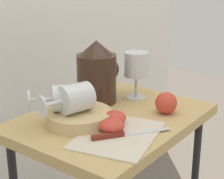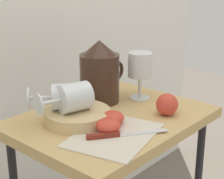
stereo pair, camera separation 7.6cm
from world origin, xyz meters
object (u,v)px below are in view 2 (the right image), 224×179
apple_half_left (108,125)px  apple_half_right (112,118)px  knife (116,135)px  pitcher (100,77)px  wine_glass_tipped_far (65,97)px  wine_glass_tipped_near (73,97)px  table (112,142)px  basket_tray (78,116)px  wine_glass_upright (140,67)px  apple_whole (167,104)px

apple_half_left → apple_half_right: (0.05, 0.03, 0.00)m
apple_half_right → knife: (-0.05, -0.06, -0.01)m
pitcher → wine_glass_tipped_far: pitcher is taller
wine_glass_tipped_near → apple_half_left: size_ratio=2.48×
pitcher → wine_glass_tipped_far: 0.18m
pitcher → knife: (-0.17, -0.21, -0.07)m
table → wine_glass_tipped_far: size_ratio=4.68×
basket_tray → pitcher: pitcher is taller
wine_glass_tipped_far → apple_half_right: 0.14m
apple_half_left → wine_glass_tipped_far: bearing=96.8°
basket_tray → wine_glass_tipped_near: 0.06m
pitcher → apple_half_left: bearing=-131.8°
basket_tray → pitcher: 0.19m
wine_glass_tipped_far → apple_half_right: (0.06, -0.12, -0.05)m
wine_glass_tipped_far → apple_half_right: size_ratio=2.40×
wine_glass_upright → knife: (-0.27, -0.13, -0.10)m
wine_glass_tipped_near → wine_glass_upright: bearing=-3.0°
table → wine_glass_tipped_near: (-0.11, 0.04, 0.16)m
wine_glass_tipped_far → apple_half_left: wine_glass_tipped_far is taller
basket_tray → wine_glass_tipped_far: bearing=117.8°
wine_glass_upright → wine_glass_tipped_near: bearing=177.0°
wine_glass_tipped_near → knife: wine_glass_tipped_near is taller
wine_glass_upright → apple_half_right: 0.25m
basket_tray → table: bearing=-23.3°
pitcher → knife: bearing=-128.7°
wine_glass_tipped_near → pitcher: bearing=20.4°
table → basket_tray: bearing=156.7°
apple_whole → table: bearing=134.0°
wine_glass_upright → apple_whole: bearing=-112.3°
wine_glass_upright → apple_whole: size_ratio=2.38×
wine_glass_upright → knife: size_ratio=0.82×
wine_glass_tipped_far → pitcher: bearing=12.3°
basket_tray → apple_half_left: 0.11m
wine_glass_upright → apple_whole: 0.17m
table → basket_tray: (-0.10, 0.04, 0.10)m
apple_half_right → knife: size_ratio=0.35×
wine_glass_tipped_near → apple_whole: 0.28m
apple_half_left → apple_whole: 0.21m
wine_glass_tipped_near → knife: (0.01, -0.15, -0.07)m
wine_glass_upright → wine_glass_tipped_near: wine_glass_upright is taller
wine_glass_tipped_near → apple_whole: wine_glass_tipped_near is taller
table → wine_glass_upright: wine_glass_upright is taller
knife → wine_glass_upright: bearing=26.0°
pitcher → apple_half_left: (-0.16, -0.18, -0.06)m
apple_half_right → wine_glass_tipped_far: bearing=118.5°
table → wine_glass_upright: 0.26m
wine_glass_tipped_far → apple_half_left: size_ratio=2.40×
apple_half_right → apple_half_left: bearing=-149.8°
basket_tray → knife: 0.15m
basket_tray → apple_whole: size_ratio=2.85×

